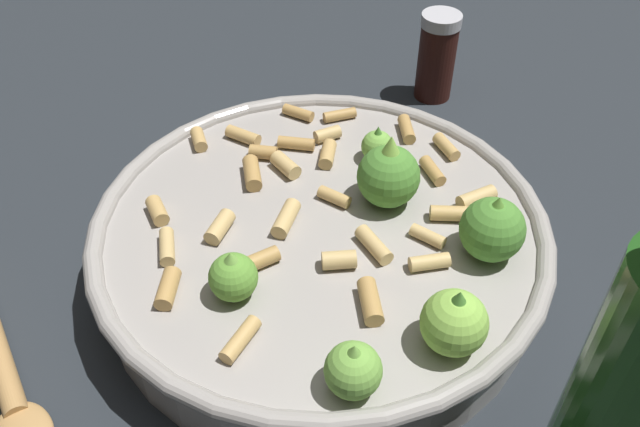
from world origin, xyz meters
The scene contains 4 objects.
ground_plane centered at (0.00, 0.00, 0.00)m, with size 2.40×2.40×0.00m, color #23282D.
cooking_pan centered at (0.00, 0.00, 0.03)m, with size 0.34×0.34×0.11m.
pepper_shaker centered at (-0.09, 0.27, 0.05)m, with size 0.04×0.04×0.09m.
wooden_spoon centered at (-0.09, -0.22, 0.01)m, with size 0.20×0.08×0.02m.
Camera 1 is at (0.25, -0.26, 0.39)m, focal length 37.16 mm.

